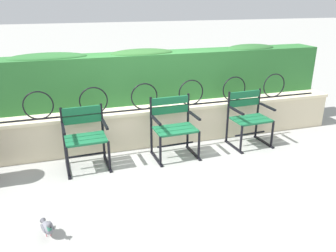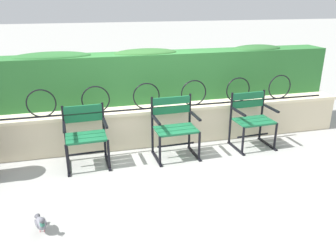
{
  "view_description": "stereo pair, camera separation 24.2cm",
  "coord_description": "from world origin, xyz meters",
  "px_view_note": "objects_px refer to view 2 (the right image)",
  "views": [
    {
      "loc": [
        -1.33,
        -4.15,
        2.24
      ],
      "look_at": [
        0.0,
        0.09,
        0.55
      ],
      "focal_mm": 36.12,
      "sensor_mm": 36.0,
      "label": 1
    },
    {
      "loc": [
        -1.1,
        -4.21,
        2.24
      ],
      "look_at": [
        0.0,
        0.09,
        0.55
      ],
      "focal_mm": 36.12,
      "sensor_mm": 36.0,
      "label": 2
    }
  ],
  "objects_px": {
    "park_chair_left": "(86,134)",
    "park_chair_right": "(252,118)",
    "park_chair_centre": "(174,126)",
    "pigeon_near_chairs": "(41,223)"
  },
  "relations": [
    {
      "from": "pigeon_near_chairs",
      "to": "park_chair_left",
      "type": "bearing_deg",
      "value": 70.61
    },
    {
      "from": "park_chair_left",
      "to": "park_chair_centre",
      "type": "xyz_separation_m",
      "value": [
        1.28,
        -0.03,
        0.01
      ]
    },
    {
      "from": "park_chair_left",
      "to": "park_chair_centre",
      "type": "height_order",
      "value": "park_chair_centre"
    },
    {
      "from": "park_chair_left",
      "to": "park_chair_centre",
      "type": "relative_size",
      "value": 0.94
    },
    {
      "from": "park_chair_left",
      "to": "park_chair_right",
      "type": "xyz_separation_m",
      "value": [
        2.56,
        0.02,
        0.0
      ]
    },
    {
      "from": "park_chair_left",
      "to": "pigeon_near_chairs",
      "type": "distance_m",
      "value": 1.57
    },
    {
      "from": "park_chair_centre",
      "to": "park_chair_right",
      "type": "xyz_separation_m",
      "value": [
        1.28,
        0.05,
        -0.01
      ]
    },
    {
      "from": "park_chair_centre",
      "to": "pigeon_near_chairs",
      "type": "relative_size",
      "value": 3.14
    },
    {
      "from": "park_chair_right",
      "to": "pigeon_near_chairs",
      "type": "distance_m",
      "value": 3.41
    },
    {
      "from": "park_chair_centre",
      "to": "pigeon_near_chairs",
      "type": "bearing_deg",
      "value": -141.7
    }
  ]
}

